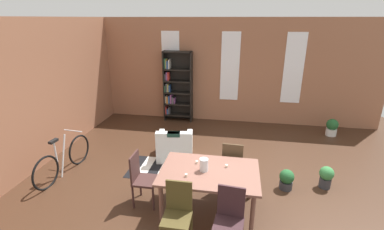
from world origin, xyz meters
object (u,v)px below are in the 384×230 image
Objects in this scene: dining_chair_head_left at (142,177)px; vase_on_table at (204,165)px; dining_chair_near_right at (229,218)px; potted_plant_by_shelf at (286,179)px; dining_chair_far_right at (232,163)px; potted_plant_window at (332,127)px; bicycle_second at (64,159)px; dining_chair_near_left at (178,212)px; dining_table at (209,175)px; armchair_white at (175,146)px; bookshelf_tall at (176,87)px; potted_plant_corner at (326,176)px.

vase_on_table is at bearing 0.01° from dining_chair_head_left.
dining_chair_near_right is 2.36× the size of potted_plant_by_shelf.
dining_chair_far_right is 1.99× the size of potted_plant_window.
dining_chair_near_right is 0.57× the size of bicycle_second.
bicycle_second is at bearing 153.35° from dining_chair_near_left.
armchair_white is at bearing 120.01° from dining_table.
bookshelf_tall is (-1.43, 4.18, 0.22)m from vase_on_table.
armchair_white is (-1.35, 0.95, -0.23)m from dining_chair_far_right.
potted_plant_by_shelf is (1.39, 0.86, -0.46)m from dining_table.
armchair_white is (0.18, 1.71, -0.23)m from dining_chair_head_left.
armchair_white is at bearing 27.72° from bicycle_second.
potted_plant_corner is (3.32, 1.04, -0.27)m from dining_chair_head_left.
dining_chair_near_right is at bearing -21.63° from bicycle_second.
dining_chair_near_right is 2.15× the size of potted_plant_corner.
dining_chair_far_right is (0.72, 1.53, 0.00)m from dining_chair_near_left.
dining_chair_near_right is at bearing -69.06° from bookshelf_tall.
dining_chair_near_left reaches higher than dining_table.
potted_plant_corner is (3.13, -0.68, -0.04)m from armchair_white.
potted_plant_by_shelf is at bearing 3.18° from bicycle_second.
potted_plant_by_shelf is (2.56, 0.86, -0.30)m from dining_chair_head_left.
potted_plant_corner is at bearing -107.99° from potted_plant_window.
vase_on_table is 0.88m from dining_chair_near_left.
bicycle_second is 4.15× the size of potted_plant_by_shelf.
dining_table is at bearing -148.34° from potted_plant_by_shelf.
dining_table is at bearing -11.09° from bicycle_second.
dining_table is 2.42m from potted_plant_corner.
dining_chair_head_left reaches higher than armchair_white.
dining_chair_head_left is 0.57× the size of bicycle_second.
vase_on_table is 2.54m from potted_plant_corner.
dining_chair_near_right reaches higher than potted_plant_by_shelf.
dining_chair_head_left is at bearing -138.47° from potted_plant_window.
dining_chair_head_left is at bearing -179.99° from vase_on_table.
armchair_white is 2.27× the size of potted_plant_by_shelf.
bicycle_second reaches higher than armchair_white.
dining_chair_head_left is at bearing -153.39° from dining_chair_far_right.
potted_plant_by_shelf is at bearing -48.73° from bookshelf_tall.
bookshelf_tall reaches higher than armchair_white.
bookshelf_tall is (-1.88, 3.41, 0.57)m from dining_chair_far_right.
dining_chair_far_right is 1.71m from dining_chair_head_left.
potted_plant_corner is (5.24, 0.43, -0.10)m from bicycle_second.
dining_chair_near_right is at bearing -0.03° from dining_chair_near_left.
dining_chair_head_left reaches higher than potted_plant_by_shelf.
bookshelf_tall is at bearing 118.87° from dining_chair_far_right.
armchair_white is 2.07× the size of potted_plant_corner.
dining_table is 0.86m from dining_chair_far_right.
potted_plant_window is (2.64, 4.47, -0.27)m from dining_chair_near_right.
dining_table is at bearing -69.95° from bookshelf_tall.
bookshelf_tall is (-1.52, 4.18, 0.41)m from dining_table.
dining_chair_near_left is (-0.36, -0.77, -0.16)m from dining_table.
bookshelf_tall is 4.50m from potted_plant_by_shelf.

